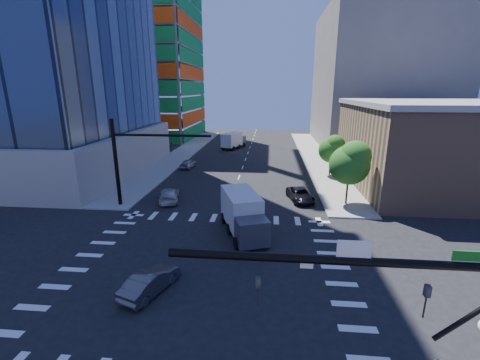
# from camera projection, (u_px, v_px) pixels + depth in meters

# --- Properties ---
(ground) EXTENTS (160.00, 160.00, 0.00)m
(ground) POSITION_uv_depth(u_px,v_px,m) (205.00, 268.00, 22.17)
(ground) COLOR black
(ground) RESTS_ON ground
(road_markings) EXTENTS (20.00, 20.00, 0.01)m
(road_markings) POSITION_uv_depth(u_px,v_px,m) (205.00, 268.00, 22.17)
(road_markings) COLOR silver
(road_markings) RESTS_ON ground
(sidewalk_ne) EXTENTS (5.00, 60.00, 0.15)m
(sidewalk_ne) POSITION_uv_depth(u_px,v_px,m) (314.00, 156.00, 59.33)
(sidewalk_ne) COLOR gray
(sidewalk_ne) RESTS_ON ground
(sidewalk_nw) EXTENTS (5.00, 60.00, 0.15)m
(sidewalk_nw) POSITION_uv_depth(u_px,v_px,m) (182.00, 153.00, 61.59)
(sidewalk_nw) COLOR gray
(sidewalk_nw) RESTS_ON ground
(construction_building) EXTENTS (25.16, 34.50, 70.60)m
(construction_building) POSITION_uv_depth(u_px,v_px,m) (141.00, 35.00, 77.24)
(construction_building) COLOR gray
(construction_building) RESTS_ON ground
(commercial_building) EXTENTS (20.50, 22.50, 10.60)m
(commercial_building) POSITION_uv_depth(u_px,v_px,m) (439.00, 145.00, 39.53)
(commercial_building) COLOR #8D6B52
(commercial_building) RESTS_ON ground
(bg_building_ne) EXTENTS (24.00, 30.00, 28.00)m
(bg_building_ne) POSITION_uv_depth(u_px,v_px,m) (378.00, 79.00, 68.59)
(bg_building_ne) COLOR slate
(bg_building_ne) RESTS_ON ground
(signal_mast_nw) EXTENTS (10.20, 0.40, 9.00)m
(signal_mast_nw) POSITION_uv_depth(u_px,v_px,m) (129.00, 155.00, 32.59)
(signal_mast_nw) COLOR black
(signal_mast_nw) RESTS_ON sidewalk_nw
(tree_south) EXTENTS (4.16, 4.16, 6.82)m
(tree_south) POSITION_uv_depth(u_px,v_px,m) (351.00, 162.00, 33.06)
(tree_south) COLOR #382316
(tree_south) RESTS_ON sidewalk_ne
(tree_north) EXTENTS (3.54, 3.52, 5.78)m
(tree_north) POSITION_uv_depth(u_px,v_px,m) (332.00, 148.00, 44.72)
(tree_north) COLOR #382316
(tree_north) RESTS_ON sidewalk_ne
(car_nb_far) EXTENTS (3.25, 5.26, 1.36)m
(car_nb_far) POSITION_uv_depth(u_px,v_px,m) (300.00, 195.00, 35.53)
(car_nb_far) COLOR black
(car_nb_far) RESTS_ON ground
(car_sb_near) EXTENTS (3.12, 5.24, 1.42)m
(car_sb_near) POSITION_uv_depth(u_px,v_px,m) (169.00, 195.00, 35.42)
(car_sb_near) COLOR silver
(car_sb_near) RESTS_ON ground
(car_sb_mid) EXTENTS (2.03, 4.14, 1.36)m
(car_sb_mid) POSITION_uv_depth(u_px,v_px,m) (188.00, 164.00, 50.38)
(car_sb_mid) COLOR #9A9EA1
(car_sb_mid) RESTS_ON ground
(car_sb_cross) EXTENTS (2.84, 4.52, 1.41)m
(car_sb_cross) POSITION_uv_depth(u_px,v_px,m) (151.00, 282.00, 19.44)
(car_sb_cross) COLOR #454449
(car_sb_cross) RESTS_ON ground
(box_truck_near) EXTENTS (4.77, 7.07, 3.42)m
(box_truck_near) POSITION_uv_depth(u_px,v_px,m) (244.00, 218.00, 27.04)
(box_truck_near) COLOR black
(box_truck_near) RESTS_ON ground
(box_truck_far) EXTENTS (4.75, 6.74, 3.26)m
(box_truck_far) POSITION_uv_depth(u_px,v_px,m) (234.00, 141.00, 66.99)
(box_truck_far) COLOR black
(box_truck_far) RESTS_ON ground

